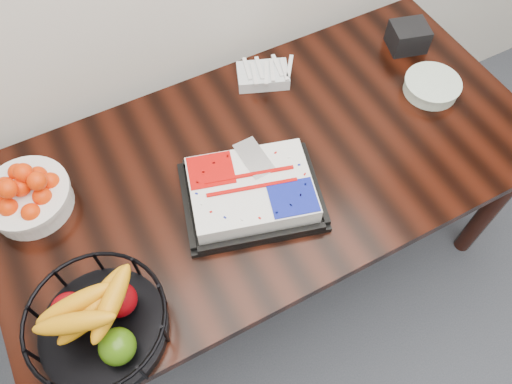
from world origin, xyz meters
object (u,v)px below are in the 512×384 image
tangerine_bowl (25,193)px  fruit_basket (99,323)px  cake_tray (251,191)px  table (269,174)px  plate_stack (432,86)px  napkin_box (408,37)px

tangerine_bowl → fruit_basket: fruit_basket is taller
cake_tray → fruit_basket: size_ratio=1.37×
table → cake_tray: 0.20m
tangerine_bowl → plate_stack: (1.37, -0.19, -0.05)m
napkin_box → table: bearing=-162.5°
cake_tray → tangerine_bowl: (-0.60, 0.29, 0.03)m
tangerine_bowl → napkin_box: bearing=1.5°
plate_stack → napkin_box: bearing=75.1°
table → cake_tray: size_ratio=3.67×
tangerine_bowl → plate_stack: size_ratio=1.32×
plate_stack → napkin_box: size_ratio=1.50×
cake_tray → napkin_box: napkin_box is taller
tangerine_bowl → cake_tray: bearing=-25.6°
cake_tray → fruit_basket: 0.57m
tangerine_bowl → fruit_basket: bearing=-81.8°
table → plate_stack: (0.65, -0.00, 0.11)m
tangerine_bowl → plate_stack: tangerine_bowl is taller
table → cake_tray: (-0.12, -0.10, 0.13)m
table → plate_stack: 0.65m
cake_tray → napkin_box: (0.83, 0.32, 0.01)m
tangerine_bowl → napkin_box: tangerine_bowl is taller
table → cake_tray: cake_tray is taller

